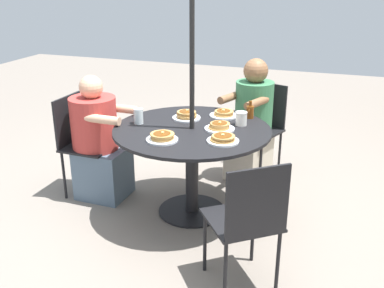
{
  "coord_description": "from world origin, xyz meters",
  "views": [
    {
      "loc": [
        3.13,
        1.08,
        1.89
      ],
      "look_at": [
        0.0,
        0.0,
        0.61
      ],
      "focal_mm": 42.0,
      "sensor_mm": 36.0,
      "label": 1
    }
  ],
  "objects_px": {
    "patio_chair_east": "(248,218)",
    "pancake_plate_a": "(162,137)",
    "pancake_plate_e": "(224,114)",
    "pancake_plate_c": "(219,127)",
    "patio_chair_south": "(261,123)",
    "pancake_plate_d": "(223,139)",
    "coffee_cup": "(241,119)",
    "patio_chair_north": "(81,139)",
    "diner_north": "(99,144)",
    "drinking_glass_a": "(138,116)",
    "patio_table": "(192,145)",
    "pancake_plate_b": "(186,116)",
    "syrup_bottle": "(250,111)",
    "diner_south": "(251,126)"
  },
  "relations": [
    {
      "from": "patio_chair_east",
      "to": "pancake_plate_a",
      "type": "xyz_separation_m",
      "value": [
        -0.49,
        -0.75,
        0.25
      ]
    },
    {
      "from": "patio_chair_east",
      "to": "pancake_plate_e",
      "type": "relative_size",
      "value": 3.79
    },
    {
      "from": "patio_chair_east",
      "to": "pancake_plate_c",
      "type": "bearing_deg",
      "value": 78.47
    },
    {
      "from": "patio_chair_south",
      "to": "pancake_plate_e",
      "type": "bearing_deg",
      "value": 90.61
    },
    {
      "from": "pancake_plate_d",
      "to": "coffee_cup",
      "type": "distance_m",
      "value": 0.41
    },
    {
      "from": "patio_chair_east",
      "to": "patio_chair_south",
      "type": "relative_size",
      "value": 1.0
    },
    {
      "from": "pancake_plate_c",
      "to": "pancake_plate_d",
      "type": "height_order",
      "value": "pancake_plate_c"
    },
    {
      "from": "patio_chair_north",
      "to": "patio_chair_south",
      "type": "relative_size",
      "value": 1.0
    },
    {
      "from": "diner_north",
      "to": "drinking_glass_a",
      "type": "relative_size",
      "value": 8.84
    },
    {
      "from": "patio_chair_east",
      "to": "pancake_plate_d",
      "type": "distance_m",
      "value": 0.74
    },
    {
      "from": "diner_north",
      "to": "patio_table",
      "type": "bearing_deg",
      "value": 90.0
    },
    {
      "from": "pancake_plate_a",
      "to": "pancake_plate_b",
      "type": "xyz_separation_m",
      "value": [
        -0.54,
        -0.01,
        0.0
      ]
    },
    {
      "from": "diner_north",
      "to": "patio_chair_east",
      "type": "bearing_deg",
      "value": 62.16
    },
    {
      "from": "diner_north",
      "to": "syrup_bottle",
      "type": "distance_m",
      "value": 1.33
    },
    {
      "from": "syrup_bottle",
      "to": "pancake_plate_c",
      "type": "bearing_deg",
      "value": -23.35
    },
    {
      "from": "diner_south",
      "to": "diner_north",
      "type": "bearing_deg",
      "value": 54.8
    },
    {
      "from": "patio_chair_north",
      "to": "pancake_plate_b",
      "type": "xyz_separation_m",
      "value": [
        -0.19,
        0.91,
        0.25
      ]
    },
    {
      "from": "pancake_plate_d",
      "to": "syrup_bottle",
      "type": "bearing_deg",
      "value": 174.11
    },
    {
      "from": "pancake_plate_b",
      "to": "pancake_plate_c",
      "type": "xyz_separation_m",
      "value": [
        0.17,
        0.33,
        -0.0
      ]
    },
    {
      "from": "patio_table",
      "to": "syrup_bottle",
      "type": "distance_m",
      "value": 0.58
    },
    {
      "from": "patio_chair_south",
      "to": "pancake_plate_b",
      "type": "height_order",
      "value": "patio_chair_south"
    },
    {
      "from": "drinking_glass_a",
      "to": "patio_chair_south",
      "type": "bearing_deg",
      "value": 140.65
    },
    {
      "from": "pancake_plate_a",
      "to": "pancake_plate_c",
      "type": "distance_m",
      "value": 0.49
    },
    {
      "from": "pancake_plate_e",
      "to": "pancake_plate_b",
      "type": "bearing_deg",
      "value": -59.22
    },
    {
      "from": "diner_north",
      "to": "pancake_plate_d",
      "type": "distance_m",
      "value": 1.22
    },
    {
      "from": "patio_chair_east",
      "to": "pancake_plate_c",
      "type": "relative_size",
      "value": 3.79
    },
    {
      "from": "patio_chair_south",
      "to": "pancake_plate_e",
      "type": "distance_m",
      "value": 0.68
    },
    {
      "from": "diner_south",
      "to": "coffee_cup",
      "type": "xyz_separation_m",
      "value": [
        0.61,
        0.03,
        0.26
      ]
    },
    {
      "from": "diner_south",
      "to": "pancake_plate_e",
      "type": "xyz_separation_m",
      "value": [
        0.43,
        -0.16,
        0.23
      ]
    },
    {
      "from": "diner_south",
      "to": "pancake_plate_b",
      "type": "xyz_separation_m",
      "value": [
        0.6,
        -0.43,
        0.23
      ]
    },
    {
      "from": "pancake_plate_d",
      "to": "pancake_plate_e",
      "type": "height_order",
      "value": "same"
    },
    {
      "from": "pancake_plate_a",
      "to": "pancake_plate_c",
      "type": "relative_size",
      "value": 1.0
    },
    {
      "from": "patio_chair_south",
      "to": "syrup_bottle",
      "type": "relative_size",
      "value": 6.04
    },
    {
      "from": "patio_table",
      "to": "pancake_plate_e",
      "type": "relative_size",
      "value": 5.31
    },
    {
      "from": "diner_south",
      "to": "pancake_plate_b",
      "type": "relative_size",
      "value": 4.95
    },
    {
      "from": "pancake_plate_d",
      "to": "patio_chair_north",
      "type": "bearing_deg",
      "value": -99.96
    },
    {
      "from": "diner_south",
      "to": "pancake_plate_b",
      "type": "distance_m",
      "value": 0.77
    },
    {
      "from": "diner_north",
      "to": "patio_chair_south",
      "type": "xyz_separation_m",
      "value": [
        -0.95,
        1.23,
        0.03
      ]
    },
    {
      "from": "patio_chair_south",
      "to": "coffee_cup",
      "type": "xyz_separation_m",
      "value": [
        0.77,
        -0.03,
        0.28
      ]
    },
    {
      "from": "pancake_plate_a",
      "to": "pancake_plate_b",
      "type": "relative_size",
      "value": 1.0
    },
    {
      "from": "pancake_plate_e",
      "to": "patio_table",
      "type": "bearing_deg",
      "value": -21.83
    },
    {
      "from": "patio_table",
      "to": "diner_north",
      "type": "xyz_separation_m",
      "value": [
        -0.02,
        -0.86,
        -0.12
      ]
    },
    {
      "from": "patio_chair_north",
      "to": "patio_chair_east",
      "type": "height_order",
      "value": "same"
    },
    {
      "from": "pancake_plate_e",
      "to": "diner_south",
      "type": "bearing_deg",
      "value": 159.95
    },
    {
      "from": "pancake_plate_c",
      "to": "patio_chair_east",
      "type": "bearing_deg",
      "value": 26.26
    },
    {
      "from": "patio_chair_north",
      "to": "syrup_bottle",
      "type": "distance_m",
      "value": 1.48
    },
    {
      "from": "patio_chair_east",
      "to": "pancake_plate_a",
      "type": "relative_size",
      "value": 3.79
    },
    {
      "from": "patio_table",
      "to": "diner_south",
      "type": "xyz_separation_m",
      "value": [
        -0.81,
        0.31,
        -0.07
      ]
    },
    {
      "from": "patio_table",
      "to": "pancake_plate_e",
      "type": "xyz_separation_m",
      "value": [
        -0.38,
        0.15,
        0.16
      ]
    },
    {
      "from": "patio_chair_north",
      "to": "pancake_plate_c",
      "type": "height_order",
      "value": "patio_chair_north"
    }
  ]
}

